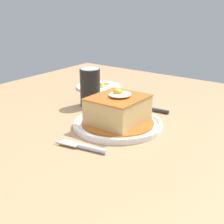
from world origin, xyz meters
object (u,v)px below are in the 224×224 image
(fork, at_px, (85,147))
(knife, at_px, (150,109))
(main_plate, at_px, (118,124))
(side_plate_fries, at_px, (98,87))
(soda_can, at_px, (90,87))

(fork, xyz_separation_m, knife, (0.34, 0.01, 0.00))
(main_plate, relative_size, side_plate_fries, 1.46)
(soda_can, bearing_deg, fork, -142.85)
(main_plate, distance_m, soda_can, 0.22)
(fork, bearing_deg, main_plate, 6.48)
(fork, relative_size, knife, 0.86)
(fork, bearing_deg, side_plate_fries, 34.80)
(main_plate, height_order, knife, main_plate)
(main_plate, bearing_deg, soda_can, 60.51)
(fork, distance_m, side_plate_fries, 0.55)
(knife, relative_size, side_plate_fries, 0.98)
(soda_can, bearing_deg, main_plate, -119.49)
(main_plate, relative_size, fork, 1.75)
(main_plate, xyz_separation_m, knife, (0.17, -0.01, -0.00))
(main_plate, distance_m, knife, 0.17)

